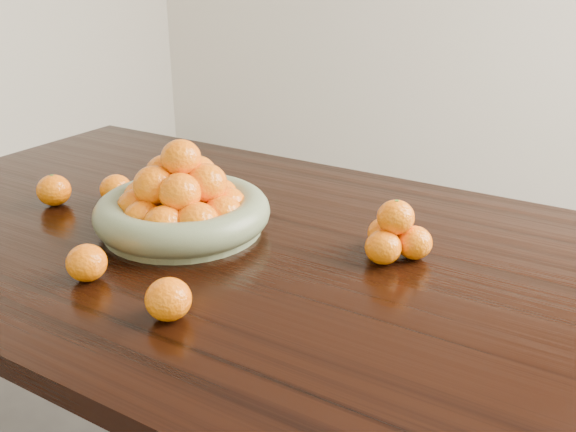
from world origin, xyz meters
The scene contains 7 objects.
dining_table centered at (0.00, 0.00, 0.66)m, with size 2.00×1.00×0.75m.
fruit_bowl centered at (-0.24, -0.03, 0.80)m, with size 0.35×0.35×0.19m.
orange_pyramid centered at (0.16, 0.08, 0.79)m, with size 0.13×0.13×0.11m.
loose_orange_0 centered at (-0.58, -0.07, 0.78)m, with size 0.07×0.07×0.07m, color orange.
loose_orange_1 centered at (-0.25, -0.28, 0.78)m, with size 0.07×0.07×0.06m, color orange.
loose_orange_2 centered at (-0.04, -0.30, 0.78)m, with size 0.07×0.07×0.07m, color orange.
loose_orange_3 centered at (-0.47, 0.01, 0.78)m, with size 0.07×0.07×0.07m, color orange.
Camera 1 is at (0.55, -0.93, 1.27)m, focal length 40.00 mm.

